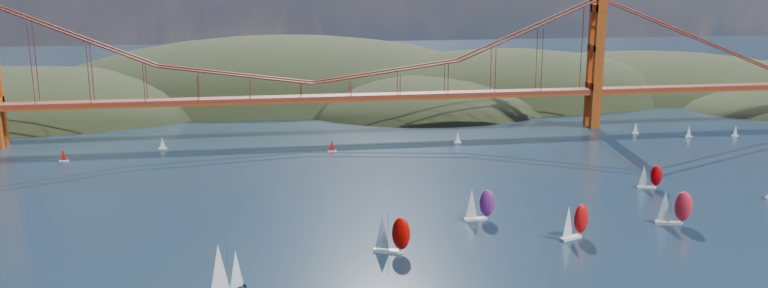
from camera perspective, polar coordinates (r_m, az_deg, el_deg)
headlands at (r=409.91m, az=-0.01°, el=2.02°), size 725.00×225.00×96.00m
bridge at (r=301.24m, az=-5.80°, el=6.58°), size 552.00×12.00×55.00m
sloop_navy at (r=159.58m, az=-12.08°, el=-9.36°), size 8.73×7.47×12.78m
racer_0 at (r=178.99m, az=0.54°, el=-6.83°), size 9.17×6.43×10.27m
racer_1 at (r=194.21m, az=14.30°, el=-5.70°), size 8.81×5.91×9.86m
racer_2 at (r=212.65m, az=21.19°, el=-4.48°), size 9.33×5.72×10.45m
racer_3 at (r=245.31m, az=19.58°, el=-2.31°), size 7.56×4.23×8.48m
racer_rwb at (r=203.51m, az=7.24°, el=-4.56°), size 8.29×3.32×9.59m
distant_boat_2 at (r=287.28m, az=-23.24°, el=-0.78°), size 3.00×2.00×4.70m
distant_boat_3 at (r=294.85m, az=-16.53°, el=0.08°), size 3.00×2.00×4.70m
distant_boat_4 at (r=327.03m, az=18.61°, el=1.17°), size 3.00×2.00×4.70m
distant_boat_5 at (r=327.26m, az=22.22°, el=0.89°), size 3.00×2.00×4.70m
distant_boat_6 at (r=336.36m, az=25.20°, el=0.92°), size 3.00×2.00×4.70m
distant_boat_8 at (r=294.25m, az=5.64°, el=0.54°), size 3.00×2.00×4.70m
distant_boat_9 at (r=279.11m, az=-3.99°, el=-0.11°), size 3.00×2.00×4.70m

